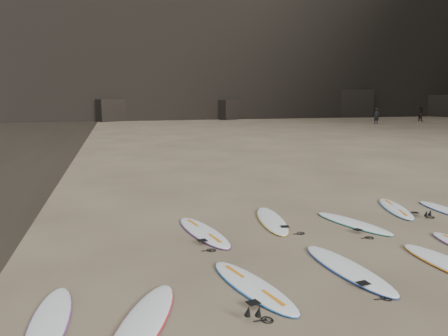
{
  "coord_description": "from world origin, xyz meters",
  "views": [
    {
      "loc": [
        -4.64,
        -7.34,
        3.49
      ],
      "look_at": [
        -2.06,
        3.46,
        1.5
      ],
      "focal_mm": 35.0,
      "sensor_mm": 36.0,
      "label": 1
    }
  ],
  "objects_px": {
    "surfboard_2": "(348,268)",
    "person_a": "(377,116)",
    "surfboard_9": "(447,210)",
    "surfboard_1": "(253,286)",
    "surfboard_8": "(395,208)",
    "person_b": "(421,114)",
    "surfboard_7": "(353,223)",
    "surfboard_5": "(203,232)",
    "surfboard_6": "(272,220)",
    "surfboard_11": "(49,321)",
    "surfboard_0": "(143,322)"
  },
  "relations": [
    {
      "from": "surfboard_2",
      "to": "surfboard_5",
      "type": "bearing_deg",
      "value": 120.7
    },
    {
      "from": "surfboard_9",
      "to": "person_a",
      "type": "xyz_separation_m",
      "value": [
        16.9,
        30.25,
        0.79
      ]
    },
    {
      "from": "surfboard_1",
      "to": "surfboard_6",
      "type": "distance_m",
      "value": 4.06
    },
    {
      "from": "surfboard_2",
      "to": "surfboard_7",
      "type": "distance_m",
      "value": 3.13
    },
    {
      "from": "surfboard_0",
      "to": "person_b",
      "type": "height_order",
      "value": "person_b"
    },
    {
      "from": "surfboard_8",
      "to": "person_b",
      "type": "distance_m",
      "value": 40.99
    },
    {
      "from": "person_a",
      "to": "surfboard_0",
      "type": "bearing_deg",
      "value": -131.11
    },
    {
      "from": "surfboard_1",
      "to": "person_a",
      "type": "distance_m",
      "value": 41.32
    },
    {
      "from": "surfboard_8",
      "to": "person_b",
      "type": "xyz_separation_m",
      "value": [
        25.41,
        32.15,
        0.81
      ]
    },
    {
      "from": "surfboard_2",
      "to": "surfboard_11",
      "type": "xyz_separation_m",
      "value": [
        -5.39,
        -0.73,
        -0.01
      ]
    },
    {
      "from": "surfboard_5",
      "to": "surfboard_7",
      "type": "bearing_deg",
      "value": -16.11
    },
    {
      "from": "surfboard_5",
      "to": "surfboard_6",
      "type": "relative_size",
      "value": 1.02
    },
    {
      "from": "surfboard_2",
      "to": "person_a",
      "type": "height_order",
      "value": "person_a"
    },
    {
      "from": "surfboard_1",
      "to": "surfboard_5",
      "type": "distance_m",
      "value": 3.18
    },
    {
      "from": "surfboard_2",
      "to": "surfboard_9",
      "type": "height_order",
      "value": "surfboard_2"
    },
    {
      "from": "surfboard_1",
      "to": "person_b",
      "type": "bearing_deg",
      "value": 32.75
    },
    {
      "from": "surfboard_7",
      "to": "person_b",
      "type": "xyz_separation_m",
      "value": [
        27.37,
        33.17,
        0.81
      ]
    },
    {
      "from": "surfboard_0",
      "to": "surfboard_2",
      "type": "xyz_separation_m",
      "value": [
        4.02,
        1.12,
        0.0
      ]
    },
    {
      "from": "surfboard_6",
      "to": "surfboard_8",
      "type": "height_order",
      "value": "surfboard_6"
    },
    {
      "from": "person_a",
      "to": "surfboard_1",
      "type": "bearing_deg",
      "value": -129.6
    },
    {
      "from": "surfboard_5",
      "to": "surfboard_7",
      "type": "distance_m",
      "value": 3.98
    },
    {
      "from": "surfboard_5",
      "to": "surfboard_9",
      "type": "height_order",
      "value": "surfboard_5"
    },
    {
      "from": "surfboard_0",
      "to": "surfboard_7",
      "type": "distance_m",
      "value": 6.81
    },
    {
      "from": "surfboard_1",
      "to": "surfboard_5",
      "type": "height_order",
      "value": "surfboard_5"
    },
    {
      "from": "surfboard_6",
      "to": "person_b",
      "type": "xyz_separation_m",
      "value": [
        29.37,
        32.43,
        0.81
      ]
    },
    {
      "from": "surfboard_2",
      "to": "surfboard_1",
      "type": "bearing_deg",
      "value": 179.93
    },
    {
      "from": "surfboard_5",
      "to": "surfboard_9",
      "type": "xyz_separation_m",
      "value": [
        7.27,
        0.3,
        -0.01
      ]
    },
    {
      "from": "surfboard_11",
      "to": "surfboard_0",
      "type": "bearing_deg",
      "value": -14.0
    },
    {
      "from": "surfboard_7",
      "to": "person_a",
      "type": "xyz_separation_m",
      "value": [
        20.19,
        30.75,
        0.79
      ]
    },
    {
      "from": "surfboard_6",
      "to": "surfboard_11",
      "type": "bearing_deg",
      "value": -133.52
    },
    {
      "from": "surfboard_7",
      "to": "surfboard_5",
      "type": "bearing_deg",
      "value": 156.63
    },
    {
      "from": "surfboard_8",
      "to": "person_a",
      "type": "distance_m",
      "value": 34.89
    },
    {
      "from": "surfboard_9",
      "to": "surfboard_2",
      "type": "bearing_deg",
      "value": -148.74
    },
    {
      "from": "surfboard_6",
      "to": "person_b",
      "type": "relative_size",
      "value": 1.52
    },
    {
      "from": "surfboard_0",
      "to": "surfboard_1",
      "type": "bearing_deg",
      "value": 44.03
    },
    {
      "from": "surfboard_1",
      "to": "surfboard_2",
      "type": "xyz_separation_m",
      "value": [
        2.04,
        0.3,
        0.0
      ]
    },
    {
      "from": "surfboard_5",
      "to": "surfboard_8",
      "type": "height_order",
      "value": "surfboard_5"
    },
    {
      "from": "surfboard_1",
      "to": "person_a",
      "type": "bearing_deg",
      "value": 38.12
    },
    {
      "from": "surfboard_5",
      "to": "person_b",
      "type": "relative_size",
      "value": 1.55
    },
    {
      "from": "surfboard_9",
      "to": "person_b",
      "type": "height_order",
      "value": "person_b"
    },
    {
      "from": "surfboard_8",
      "to": "person_b",
      "type": "relative_size",
      "value": 1.38
    },
    {
      "from": "surfboard_1",
      "to": "surfboard_9",
      "type": "distance_m",
      "value": 7.79
    },
    {
      "from": "surfboard_0",
      "to": "surfboard_7",
      "type": "height_order",
      "value": "surfboard_0"
    },
    {
      "from": "surfboard_0",
      "to": "surfboard_1",
      "type": "relative_size",
      "value": 1.03
    },
    {
      "from": "person_b",
      "to": "surfboard_2",
      "type": "bearing_deg",
      "value": 130.37
    },
    {
      "from": "surfboard_0",
      "to": "surfboard_6",
      "type": "relative_size",
      "value": 1.0
    },
    {
      "from": "surfboard_6",
      "to": "person_b",
      "type": "bearing_deg",
      "value": 54.89
    },
    {
      "from": "surfboard_6",
      "to": "surfboard_1",
      "type": "bearing_deg",
      "value": -107.35
    },
    {
      "from": "surfboard_7",
      "to": "surfboard_8",
      "type": "height_order",
      "value": "surfboard_7"
    },
    {
      "from": "person_a",
      "to": "surfboard_8",
      "type": "bearing_deg",
      "value": -125.81
    }
  ]
}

